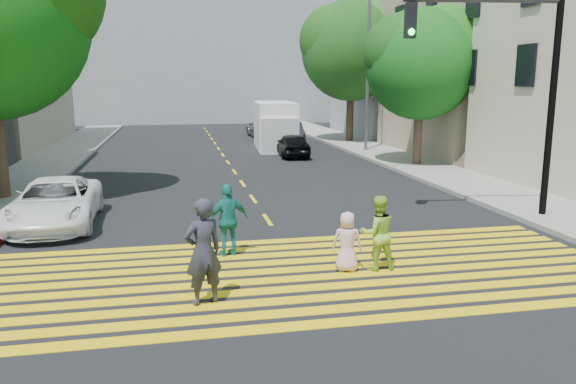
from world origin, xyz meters
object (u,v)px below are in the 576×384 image
object	(u,v)px
pedestrian_extra	(228,220)
white_van	(275,127)
dark_car_parked	(292,132)
white_sedan	(55,203)
tree_right_far	(353,45)
pedestrian_man	(203,252)
pedestrian_woman	(378,233)
silver_car	(263,128)
traffic_signal	(513,71)
tree_right_near	(423,58)
dark_car_near	(293,145)
pedestrian_child	(347,242)

from	to	relation	value
pedestrian_extra	white_van	bearing A→B (deg)	-118.95
dark_car_parked	white_van	xyz separation A→B (m)	(-1.82, -4.02, 0.66)
dark_car_parked	white_van	bearing A→B (deg)	-109.92
white_sedan	white_van	bearing A→B (deg)	59.86
tree_right_far	pedestrian_man	xyz separation A→B (m)	(-10.88, -25.51, -5.22)
pedestrian_woman	white_sedan	bearing A→B (deg)	-35.29
silver_car	traffic_signal	bearing A→B (deg)	94.10
tree_right_near	dark_car_near	bearing A→B (deg)	137.57
tree_right_far	tree_right_near	bearing A→B (deg)	-90.64
dark_car_near	traffic_signal	world-z (taller)	traffic_signal
dark_car_near	dark_car_parked	world-z (taller)	dark_car_parked
tree_right_far	pedestrian_man	size ratio (longest dim) A/B	4.72
pedestrian_woman	pedestrian_child	xyz separation A→B (m)	(-0.65, 0.04, -0.16)
pedestrian_extra	white_sedan	size ratio (longest dim) A/B	0.36
pedestrian_extra	white_van	size ratio (longest dim) A/B	0.28
tree_right_far	pedestrian_child	xyz separation A→B (m)	(-7.85, -24.32, -5.55)
silver_car	tree_right_far	bearing A→B (deg)	133.98
pedestrian_man	silver_car	distance (m)	30.86
silver_car	pedestrian_woman	bearing A→B (deg)	83.30
tree_right_near	white_van	size ratio (longest dim) A/B	1.24
pedestrian_woman	pedestrian_child	bearing A→B (deg)	-3.20
pedestrian_child	tree_right_near	bearing A→B (deg)	-104.21
dark_car_parked	traffic_signal	size ratio (longest dim) A/B	0.60
white_sedan	traffic_signal	distance (m)	13.13
tree_right_near	dark_car_near	size ratio (longest dim) A/B	1.99
pedestrian_woman	dark_car_parked	distance (m)	26.17
tree_right_near	dark_car_parked	size ratio (longest dim) A/B	1.89
tree_right_near	traffic_signal	world-z (taller)	tree_right_near
pedestrian_man	pedestrian_child	size ratio (longest dim) A/B	1.52
tree_right_near	pedestrian_woman	xyz separation A→B (m)	(-7.08, -13.62, -4.17)
pedestrian_man	dark_car_parked	xyz separation A→B (m)	(7.25, 27.08, -0.33)
pedestrian_woman	traffic_signal	distance (m)	7.06
pedestrian_extra	traffic_signal	size ratio (longest dim) A/B	0.26
white_sedan	traffic_signal	bearing A→B (deg)	-9.43
white_sedan	traffic_signal	xyz separation A→B (m)	(12.51, -1.78, 3.56)
dark_car_parked	tree_right_far	bearing A→B (deg)	-19.03
pedestrian_extra	tree_right_far	bearing A→B (deg)	-129.92
pedestrian_child	pedestrian_extra	distance (m)	2.81
pedestrian_man	dark_car_parked	size ratio (longest dim) A/B	0.50
dark_car_near	pedestrian_woman	bearing A→B (deg)	85.90
tree_right_far	traffic_signal	bearing A→B (deg)	-95.70
tree_right_near	white_sedan	xyz separation A→B (m)	(-14.47, -8.35, -4.33)
dark_car_parked	silver_car	bearing A→B (deg)	118.10
white_sedan	traffic_signal	size ratio (longest dim) A/B	0.72
pedestrian_man	white_sedan	bearing A→B (deg)	-81.41
tree_right_near	silver_car	bearing A→B (deg)	107.59
white_sedan	tree_right_far	bearing A→B (deg)	51.28
pedestrian_child	traffic_signal	size ratio (longest dim) A/B	0.20
dark_car_near	traffic_signal	distance (m)	15.50
pedestrian_man	pedestrian_extra	world-z (taller)	pedestrian_man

